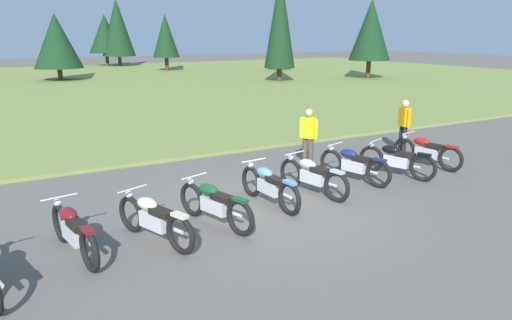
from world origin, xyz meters
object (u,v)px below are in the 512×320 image
(motorcycle_british_green, at_px, (214,203))
(motorcycle_silver, at_px, (313,176))
(motorcycle_navy, at_px, (354,164))
(motorcycle_cream, at_px, (154,219))
(rider_near_row_end, at_px, (404,124))
(motorcycle_red, at_px, (426,151))
(rider_in_hivis_vest, at_px, (308,135))
(motorcycle_sky_blue, at_px, (269,185))
(motorcycle_black, at_px, (396,160))
(motorcycle_maroon, at_px, (73,231))

(motorcycle_british_green, relative_size, motorcycle_silver, 0.98)
(motorcycle_navy, bearing_deg, motorcycle_silver, -168.67)
(motorcycle_cream, xyz_separation_m, motorcycle_navy, (5.42, 1.06, 0.00))
(motorcycle_navy, xyz_separation_m, rider_near_row_end, (3.09, 1.39, 0.51))
(motorcycle_british_green, bearing_deg, motorcycle_navy, 11.79)
(motorcycle_red, relative_size, rider_near_row_end, 1.24)
(motorcycle_silver, height_order, rider_in_hivis_vest, rider_in_hivis_vest)
(motorcycle_silver, bearing_deg, motorcycle_red, 5.30)
(motorcycle_sky_blue, xyz_separation_m, motorcycle_navy, (2.70, 0.42, 0.00))
(motorcycle_black, distance_m, rider_in_hivis_vest, 2.35)
(motorcycle_maroon, relative_size, motorcycle_cream, 1.04)
(motorcycle_british_green, relative_size, motorcycle_black, 1.02)
(motorcycle_cream, relative_size, motorcycle_black, 1.01)
(motorcycle_british_green, bearing_deg, rider_in_hivis_vest, 31.18)
(motorcycle_sky_blue, bearing_deg, motorcycle_maroon, -172.92)
(motorcycle_maroon, height_order, motorcycle_silver, same)
(motorcycle_british_green, distance_m, motorcycle_black, 5.47)
(motorcycle_british_green, bearing_deg, motorcycle_maroon, -178.85)
(motorcycle_british_green, xyz_separation_m, motorcycle_black, (5.42, 0.69, 0.00))
(motorcycle_black, bearing_deg, motorcycle_cream, -172.48)
(motorcycle_british_green, relative_size, rider_in_hivis_vest, 1.22)
(motorcycle_cream, distance_m, rider_near_row_end, 8.87)
(motorcycle_cream, xyz_separation_m, rider_in_hivis_vest, (5.01, 2.47, 0.51))
(motorcycle_black, height_order, rider_in_hivis_vest, rider_in_hivis_vest)
(motorcycle_maroon, xyz_separation_m, motorcycle_cream, (1.32, -0.14, 0.00))
(motorcycle_silver, distance_m, motorcycle_navy, 1.49)
(motorcycle_red, bearing_deg, motorcycle_silver, -174.70)
(motorcycle_black, bearing_deg, motorcycle_maroon, -174.69)
(motorcycle_maroon, bearing_deg, motorcycle_red, 6.15)
(motorcycle_maroon, height_order, motorcycle_cream, same)
(motorcycle_maroon, xyz_separation_m, motorcycle_silver, (5.27, 0.63, 0.00))
(motorcycle_sky_blue, distance_m, motorcycle_black, 3.95)
(motorcycle_british_green, bearing_deg, motorcycle_sky_blue, 16.94)
(motorcycle_cream, xyz_separation_m, motorcycle_black, (6.67, 0.88, 0.00))
(motorcycle_black, bearing_deg, rider_in_hivis_vest, 136.12)
(rider_near_row_end, bearing_deg, motorcycle_maroon, -166.75)
(motorcycle_red, distance_m, rider_near_row_end, 1.46)
(motorcycle_silver, height_order, motorcycle_red, same)
(motorcycle_maroon, relative_size, motorcycle_sky_blue, 0.99)
(motorcycle_cream, bearing_deg, motorcycle_silver, 10.98)
(motorcycle_sky_blue, bearing_deg, motorcycle_navy, 8.88)
(motorcycle_sky_blue, relative_size, rider_near_row_end, 1.26)
(motorcycle_red, bearing_deg, motorcycle_black, -169.19)
(rider_near_row_end, bearing_deg, motorcycle_red, -108.23)
(motorcycle_maroon, relative_size, motorcycle_navy, 1.02)
(motorcycle_sky_blue, xyz_separation_m, motorcycle_black, (3.94, 0.24, 0.00))
(motorcycle_red, bearing_deg, motorcycle_navy, -178.08)
(motorcycle_sky_blue, height_order, motorcycle_black, same)
(motorcycle_cream, xyz_separation_m, motorcycle_british_green, (1.24, 0.19, 0.00))
(motorcycle_navy, relative_size, rider_near_row_end, 1.23)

